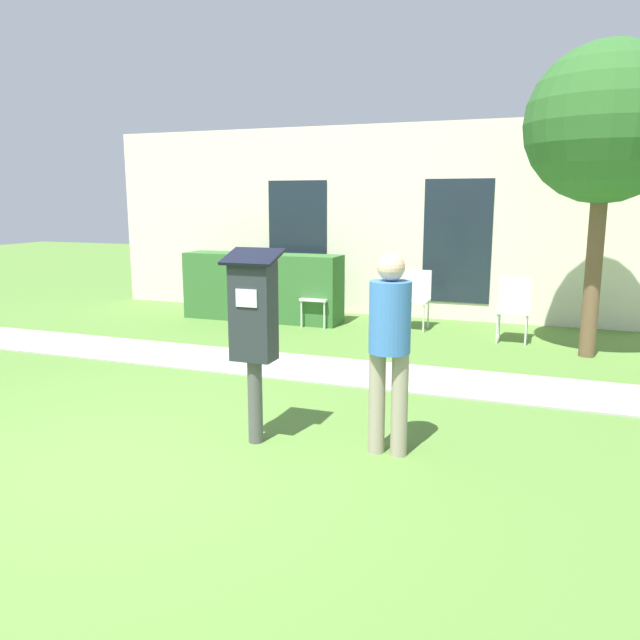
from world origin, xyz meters
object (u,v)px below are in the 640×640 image
outdoor_chair_right (514,304)px  person_standing (389,339)px  outdoor_chair_middle (415,294)px  outdoor_chair_left (319,292)px  parking_meter (254,321)px

outdoor_chair_right → person_standing: bearing=-114.1°
person_standing → outdoor_chair_middle: size_ratio=1.76×
outdoor_chair_left → outdoor_chair_right: 2.97m
parking_meter → outdoor_chair_left: size_ratio=1.77×
outdoor_chair_middle → outdoor_chair_right: size_ratio=1.00×
outdoor_chair_left → outdoor_chair_right: size_ratio=1.00×
person_standing → outdoor_chair_middle: 5.01m
person_standing → outdoor_chair_right: bearing=100.5°
outdoor_chair_middle → outdoor_chair_right: same height
person_standing → outdoor_chair_middle: (-0.80, 4.93, -0.40)m
parking_meter → outdoor_chair_middle: parking_meter is taller
person_standing → outdoor_chair_right: 4.59m
outdoor_chair_middle → outdoor_chair_right: 1.54m
parking_meter → outdoor_chair_right: 5.01m
parking_meter → person_standing: parking_meter is taller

